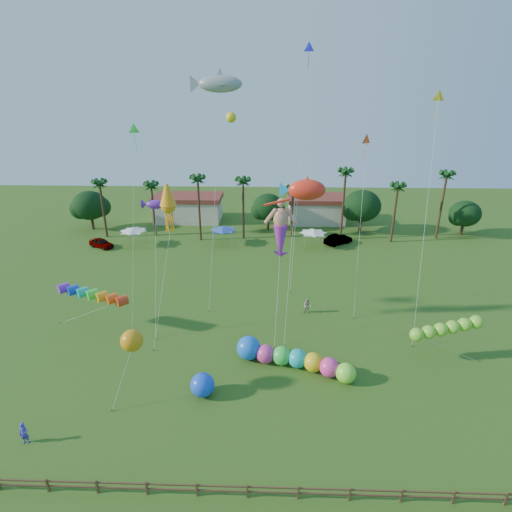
{
  "coord_description": "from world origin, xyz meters",
  "views": [
    {
      "loc": [
        1.02,
        -22.55,
        22.21
      ],
      "look_at": [
        0.0,
        10.0,
        9.0
      ],
      "focal_mm": 28.0,
      "sensor_mm": 36.0,
      "label": 1
    }
  ],
  "objects_px": {
    "car_a": "(101,243)",
    "caterpillar_inflatable": "(290,358)",
    "car_b": "(338,239)",
    "spectator_b": "(307,306)",
    "spectator_a": "(24,433)",
    "blue_ball": "(202,385)"
  },
  "relations": [
    {
      "from": "car_b",
      "to": "caterpillar_inflatable",
      "type": "distance_m",
      "value": 32.66
    },
    {
      "from": "car_a",
      "to": "blue_ball",
      "type": "bearing_deg",
      "value": -118.37
    },
    {
      "from": "spectator_b",
      "to": "blue_ball",
      "type": "bearing_deg",
      "value": -106.1
    },
    {
      "from": "spectator_b",
      "to": "blue_ball",
      "type": "relative_size",
      "value": 0.89
    },
    {
      "from": "caterpillar_inflatable",
      "to": "blue_ball",
      "type": "height_order",
      "value": "caterpillar_inflatable"
    },
    {
      "from": "spectator_b",
      "to": "car_b",
      "type": "bearing_deg",
      "value": 92.16
    },
    {
      "from": "car_a",
      "to": "blue_ball",
      "type": "height_order",
      "value": "blue_ball"
    },
    {
      "from": "car_b",
      "to": "blue_ball",
      "type": "xyz_separation_m",
      "value": [
        -16.24,
        -35.11,
        0.18
      ]
    },
    {
      "from": "car_a",
      "to": "spectator_a",
      "type": "xyz_separation_m",
      "value": [
        9.55,
        -37.51,
        0.11
      ]
    },
    {
      "from": "caterpillar_inflatable",
      "to": "blue_ball",
      "type": "bearing_deg",
      "value": -133.06
    },
    {
      "from": "spectator_b",
      "to": "spectator_a",
      "type": "bearing_deg",
      "value": -119.33
    },
    {
      "from": "car_b",
      "to": "car_a",
      "type": "bearing_deg",
      "value": 59.21
    },
    {
      "from": "car_a",
      "to": "caterpillar_inflatable",
      "type": "distance_m",
      "value": 40.09
    },
    {
      "from": "spectator_a",
      "to": "caterpillar_inflatable",
      "type": "distance_m",
      "value": 20.49
    },
    {
      "from": "car_a",
      "to": "car_b",
      "type": "relative_size",
      "value": 0.88
    },
    {
      "from": "car_a",
      "to": "spectator_a",
      "type": "height_order",
      "value": "spectator_a"
    },
    {
      "from": "car_b",
      "to": "spectator_b",
      "type": "relative_size",
      "value": 2.78
    },
    {
      "from": "spectator_a",
      "to": "caterpillar_inflatable",
      "type": "relative_size",
      "value": 0.16
    },
    {
      "from": "car_b",
      "to": "spectator_a",
      "type": "bearing_deg",
      "value": 110.57
    },
    {
      "from": "car_b",
      "to": "spectator_b",
      "type": "height_order",
      "value": "spectator_b"
    },
    {
      "from": "blue_ball",
      "to": "caterpillar_inflatable",
      "type": "bearing_deg",
      "value": 28.03
    },
    {
      "from": "car_b",
      "to": "spectator_a",
      "type": "height_order",
      "value": "spectator_a"
    }
  ]
}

